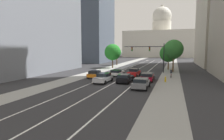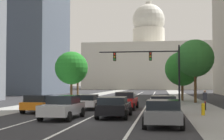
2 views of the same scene
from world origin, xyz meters
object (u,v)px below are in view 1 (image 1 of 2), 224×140
object	(u,v)px
fire_hydrant	(165,79)
street_tree_mid_right	(174,49)
car_silver	(103,78)
car_white	(117,73)
car_red	(134,72)
street_tree_far_right	(169,53)
car_black	(125,78)
car_crimson	(147,77)
capitol_building	(161,41)
street_tree_mid_left	(113,52)
car_orange	(95,74)
street_tree_near_left	(117,53)
cyclist	(171,73)
traffic_signal_mast	(151,52)
car_gray	(141,83)

from	to	relation	value
fire_hydrant	street_tree_mid_right	bearing A→B (deg)	86.10
car_silver	car_white	bearing A→B (deg)	1.25
car_red	car_silver	size ratio (longest dim) A/B	0.93
car_silver	street_tree_far_right	distance (m)	25.64
car_silver	car_black	size ratio (longest dim) A/B	0.98
car_red	car_crimson	size ratio (longest dim) A/B	0.87
capitol_building	car_silver	bearing A→B (deg)	-90.84
capitol_building	fire_hydrant	distance (m)	107.09
street_tree_mid_left	car_orange	bearing A→B (deg)	-81.56
car_black	car_white	size ratio (longest dim) A/B	1.09
car_red	car_crimson	world-z (taller)	car_red
car_black	car_orange	xyz separation A→B (m)	(-6.46, 3.09, -0.01)
street_tree_far_right	car_orange	bearing A→B (deg)	-122.58
car_red	fire_hydrant	size ratio (longest dim) A/B	4.63
street_tree_near_left	car_silver	bearing A→B (deg)	-76.96
capitol_building	car_silver	distance (m)	110.46
car_white	cyclist	bearing A→B (deg)	-83.05
fire_hydrant	capitol_building	bearing A→B (deg)	94.17
traffic_signal_mast	cyclist	bearing A→B (deg)	-56.95
capitol_building	car_white	size ratio (longest dim) A/B	11.59
car_crimson	street_tree_far_right	distance (m)	20.45
traffic_signal_mast	street_tree_mid_left	size ratio (longest dim) A/B	1.35
capitol_building	car_crimson	bearing A→B (deg)	-87.39
car_orange	street_tree_mid_right	size ratio (longest dim) A/B	0.53
traffic_signal_mast	street_tree_near_left	distance (m)	21.23
cyclist	street_tree_far_right	bearing A→B (deg)	6.79
car_gray	car_white	bearing A→B (deg)	32.03
car_white	car_gray	bearing A→B (deg)	-147.80
car_crimson	fire_hydrant	xyz separation A→B (m)	(2.89, -0.04, -0.29)
car_red	cyclist	world-z (taller)	cyclist
car_crimson	street_tree_near_left	distance (m)	32.56
car_white	street_tree_mid_right	world-z (taller)	street_tree_mid_right
car_crimson	traffic_signal_mast	bearing A→B (deg)	2.88
capitol_building	street_tree_near_left	distance (m)	77.93
car_crimson	fire_hydrant	distance (m)	2.91
capitol_building	street_tree_far_right	size ratio (longest dim) A/B	7.49
car_gray	cyclist	xyz separation A→B (m)	(3.71, 11.58, 0.10)
traffic_signal_mast	street_tree_mid_left	distance (m)	13.71
car_silver	car_gray	bearing A→B (deg)	-111.70
car_black	fire_hydrant	distance (m)	6.63
car_gray	street_tree_far_right	size ratio (longest dim) A/B	0.63
car_white	fire_hydrant	bearing A→B (deg)	-112.70
car_white	street_tree_near_left	size ratio (longest dim) A/B	0.75
car_white	car_black	bearing A→B (deg)	-153.23
car_crimson	car_gray	xyz separation A→B (m)	(-0.01, -6.46, 0.00)
capitol_building	street_tree_near_left	bearing A→B (deg)	-96.83
street_tree_mid_right	car_silver	bearing A→B (deg)	-118.57
car_black	street_tree_mid_right	size ratio (longest dim) A/B	0.61
traffic_signal_mast	street_tree_mid_left	world-z (taller)	street_tree_mid_left
fire_hydrant	traffic_signal_mast	bearing A→B (deg)	107.54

